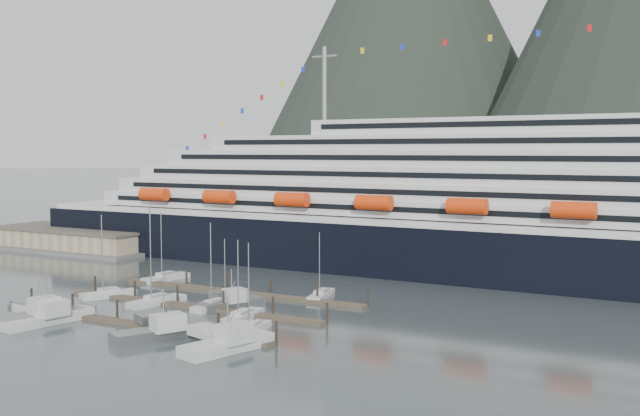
% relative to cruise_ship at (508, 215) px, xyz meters
% --- Properties ---
extents(ground, '(1600.00, 1600.00, 0.00)m').
position_rel_cruise_ship_xyz_m(ground, '(-30.03, -54.94, -12.04)').
color(ground, '#404B4C').
rests_on(ground, ground).
extents(cruise_ship, '(210.00, 30.40, 50.30)m').
position_rel_cruise_ship_xyz_m(cruise_ship, '(0.00, 0.00, 0.00)').
color(cruise_ship, black).
rests_on(cruise_ship, ground).
extents(warehouse, '(46.00, 20.00, 5.80)m').
position_rel_cruise_ship_xyz_m(warehouse, '(-102.03, -12.94, -9.79)').
color(warehouse, '#595956').
rests_on(warehouse, ground).
extents(dock_near, '(48.18, 2.28, 3.20)m').
position_rel_cruise_ship_xyz_m(dock_near, '(-34.95, -64.89, -11.73)').
color(dock_near, '#4A402F').
rests_on(dock_near, ground).
extents(dock_mid, '(48.18, 2.28, 3.20)m').
position_rel_cruise_ship_xyz_m(dock_mid, '(-34.95, -51.89, -11.73)').
color(dock_mid, '#4A402F').
rests_on(dock_mid, ground).
extents(dock_far, '(48.18, 2.28, 3.20)m').
position_rel_cruise_ship_xyz_m(dock_far, '(-34.95, -38.89, -11.73)').
color(dock_far, '#4A402F').
rests_on(dock_far, ground).
extents(sailboat_a, '(6.44, 9.31, 14.21)m').
position_rel_cruise_ship_xyz_m(sailboat_a, '(-51.73, -52.04, -11.61)').
color(sailboat_a, '#AFAFAF').
rests_on(sailboat_a, ground).
extents(sailboat_b, '(4.32, 10.44, 16.43)m').
position_rel_cruise_ship_xyz_m(sailboat_b, '(-40.93, -52.44, -11.59)').
color(sailboat_b, '#AFAFAF').
rests_on(sailboat_b, ground).
extents(sailboat_c, '(2.87, 9.10, 13.75)m').
position_rel_cruise_ship_xyz_m(sailboat_c, '(-30.86, -50.50, -11.62)').
color(sailboat_c, '#AFAFAF').
rests_on(sailboat_c, ground).
extents(sailboat_d, '(3.48, 10.06, 12.03)m').
position_rel_cruise_ship_xyz_m(sailboat_d, '(-22.92, -54.61, -11.65)').
color(sailboat_d, '#AFAFAF').
rests_on(sailboat_d, ground).
extents(sailboat_e, '(3.81, 10.21, 13.32)m').
position_rel_cruise_ship_xyz_m(sailboat_e, '(-54.35, -34.95, -11.62)').
color(sailboat_e, '#AFAFAF').
rests_on(sailboat_e, ground).
extents(sailboat_f, '(4.68, 8.83, 10.39)m').
position_rel_cruise_ship_xyz_m(sailboat_f, '(-33.83, -43.53, -11.64)').
color(sailboat_f, '#AFAFAF').
rests_on(sailboat_f, ground).
extents(sailboat_g, '(4.38, 9.48, 11.30)m').
position_rel_cruise_ship_xyz_m(sailboat_g, '(-21.02, -34.95, -11.65)').
color(sailboat_g, '#AFAFAF').
rests_on(sailboat_g, ground).
extents(sailboat_h, '(3.54, 8.22, 12.49)m').
position_rel_cruise_ship_xyz_m(sailboat_h, '(-17.47, -59.96, -11.63)').
color(sailboat_h, '#AFAFAF').
rests_on(sailboat_h, ground).
extents(trawler_a, '(9.89, 13.60, 7.26)m').
position_rel_cruise_ship_xyz_m(trawler_a, '(-45.55, -69.92, -11.12)').
color(trawler_a, '#AFAFAF').
rests_on(trawler_a, ground).
extents(trawler_b, '(9.93, 12.72, 7.93)m').
position_rel_cruise_ship_xyz_m(trawler_b, '(-46.92, -69.91, -11.06)').
color(trawler_b, gray).
rests_on(trawler_b, ground).
extents(trawler_c, '(11.33, 13.80, 6.95)m').
position_rel_cruise_ship_xyz_m(trawler_c, '(-25.96, -67.77, -11.15)').
color(trawler_c, gray).
rests_on(trawler_c, ground).
extents(trawler_d, '(10.13, 13.12, 7.51)m').
position_rel_cruise_ship_xyz_m(trawler_d, '(-14.79, -68.94, -11.10)').
color(trawler_d, '#AFAFAF').
rests_on(trawler_d, ground).
extents(trawler_e, '(9.10, 10.79, 6.67)m').
position_rel_cruise_ship_xyz_m(trawler_e, '(-29.05, -48.81, -11.17)').
color(trawler_e, gray).
rests_on(trawler_e, ground).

